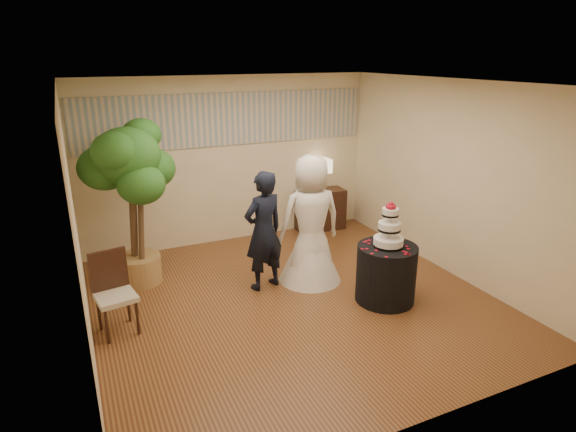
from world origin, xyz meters
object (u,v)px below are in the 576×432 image
table_lamp (321,175)px  ficus_tree (132,204)px  groom (264,231)px  cake_table (386,274)px  wedding_cake (390,224)px  console (320,210)px  side_chair (116,295)px  bride (311,220)px

table_lamp → ficus_tree: size_ratio=0.25×
groom → ficus_tree: ficus_tree is taller
cake_table → wedding_cake: wedding_cake is taller
groom → table_lamp: groom is taller
console → side_chair: side_chair is taller
console → ficus_tree: size_ratio=0.38×
side_chair → wedding_cake: bearing=-20.7°
wedding_cake → console: 2.92m
cake_table → wedding_cake: size_ratio=1.30×
ficus_tree → side_chair: size_ratio=2.40×
cake_table → ficus_tree: (-2.88, 1.91, 0.79)m
groom → side_chair: 2.05m
table_lamp → side_chair: (-3.82, -2.13, -0.55)m
ficus_tree → table_lamp: bearing=14.4°
cake_table → groom: bearing=141.9°
bride → wedding_cake: size_ratio=3.07×
ficus_tree → wedding_cake: bearing=-33.6°
wedding_cake → table_lamp: size_ratio=1.03×
ficus_tree → side_chair: 1.49m
groom → console: (1.83, 1.76, -0.46)m
cake_table → side_chair: size_ratio=0.80×
cake_table → console: (0.52, 2.79, -0.01)m
groom → console: size_ratio=1.87×
cake_table → table_lamp: 2.91m
console → table_lamp: 0.66m
side_chair → table_lamp: bearing=19.7°
table_lamp → ficus_tree: bearing=-165.6°
bride → cake_table: 1.27m
wedding_cake → side_chair: 3.41m
wedding_cake → console: (0.52, 2.79, -0.70)m
bride → table_lamp: (1.14, 1.82, 0.12)m
bride → side_chair: bride is taller
table_lamp → cake_table: bearing=-100.6°
bride → table_lamp: bride is taller
groom → wedding_cake: size_ratio=2.80×
bride → console: size_ratio=2.05×
wedding_cake → groom: bearing=141.9°
cake_table → ficus_tree: ficus_tree is taller
groom → wedding_cake: (1.31, -1.02, 0.23)m
cake_table → table_lamp: (0.52, 2.79, 0.65)m
bride → side_chair: size_ratio=1.88×
ficus_tree → console: bearing=14.4°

